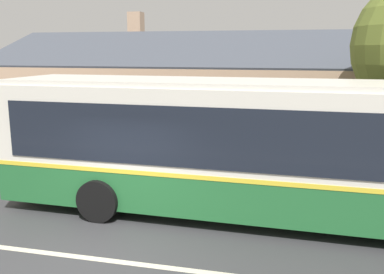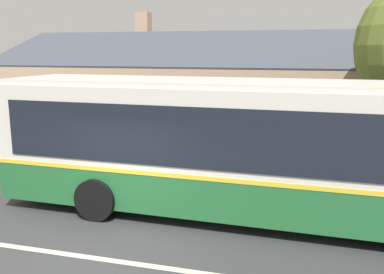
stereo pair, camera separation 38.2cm
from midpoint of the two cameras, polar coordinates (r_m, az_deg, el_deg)
The scene contains 7 objects.
ground_plane at distance 8.74m, azimuth -14.13°, elevation -15.50°, with size 300.00×300.00×0.00m, color #38383A.
sidewalk_far at distance 13.92m, azimuth -2.62°, elevation -4.51°, with size 60.00×3.00×0.15m, color gray.
lane_divider_stripe at distance 8.74m, azimuth -14.13°, elevation -15.47°, with size 60.00×0.16×0.01m, color beige.
community_building at distance 20.92m, azimuth 7.70°, elevation 5.41°, with size 23.62×9.76×5.85m.
transit_bus at distance 10.05m, azimuth 6.42°, elevation -1.08°, with size 12.00×2.96×3.24m.
bench_by_building at distance 14.74m, azimuth -15.26°, elevation -2.04°, with size 1.58×0.51×0.94m.
bench_down_street at distance 13.11m, azimuth 4.16°, elevation -3.32°, with size 1.66×0.51×0.94m.
Camera 1 is at (3.60, -6.88, 3.93)m, focal length 40.00 mm.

